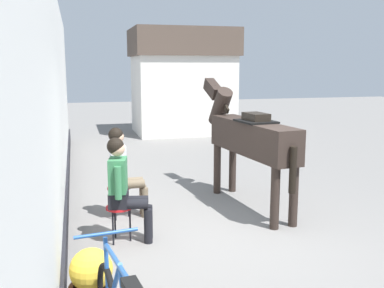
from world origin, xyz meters
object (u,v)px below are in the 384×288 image
Objects in this scene: seated_visitor_near at (123,184)px; seated_visitor_far at (122,168)px; flower_planter_near at (92,280)px; saddled_horse_center at (248,137)px.

seated_visitor_near is 1.00× the size of seated_visitor_far.
seated_visitor_far is 2.17× the size of flower_planter_near.
flower_planter_near is (-2.62, -2.68, -0.82)m from saddled_horse_center.
saddled_horse_center is at bearing 1.51° from seated_visitor_far.
saddled_horse_center is at bearing 45.66° from flower_planter_near.
seated_visitor_far reaches higher than flower_planter_near.
saddled_horse_center is (2.04, 0.05, 0.38)m from seated_visitor_far.
seated_visitor_far is 2.08m from saddled_horse_center.
seated_visitor_near reaches higher than flower_planter_near.
saddled_horse_center is (2.13, 1.01, 0.38)m from seated_visitor_near.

